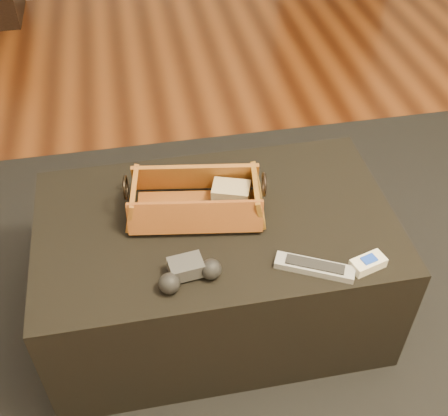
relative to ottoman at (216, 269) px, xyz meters
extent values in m
cube|color=brown|center=(0.03, -0.04, -0.23)|extent=(5.00, 5.50, 0.01)
cube|color=black|center=(0.00, -0.05, -0.22)|extent=(2.60, 2.00, 0.01)
cube|color=black|center=(0.00, 0.00, 0.00)|extent=(1.00, 0.60, 0.42)
cube|color=black|center=(-0.07, 0.03, 0.23)|extent=(0.20, 0.05, 0.02)
cube|color=tan|center=(0.05, 0.05, 0.25)|extent=(0.12, 0.10, 0.06)
cube|color=#975722|center=(-0.05, 0.04, 0.22)|extent=(0.35, 0.20, 0.01)
cube|color=#9E6123|center=(-0.04, 0.12, 0.27)|extent=(0.36, 0.09, 0.10)
cube|color=#AC5B27|center=(-0.06, -0.04, 0.27)|extent=(0.36, 0.09, 0.10)
cube|color=#B17A28|center=(0.12, 0.01, 0.27)|extent=(0.06, 0.18, 0.10)
cube|color=#A75D25|center=(-0.22, 0.07, 0.27)|extent=(0.06, 0.18, 0.10)
torus|color=black|center=(0.14, 0.01, 0.31)|extent=(0.02, 0.07, 0.07)
torus|color=black|center=(-0.23, 0.07, 0.31)|extent=(0.02, 0.07, 0.07)
cube|color=#353538|center=(-0.11, -0.18, 0.24)|extent=(0.09, 0.07, 0.04)
sphere|color=black|center=(-0.15, -0.22, 0.24)|extent=(0.06, 0.06, 0.05)
sphere|color=black|center=(-0.05, -0.20, 0.24)|extent=(0.06, 0.06, 0.05)
cube|color=#A6A9AE|center=(0.22, -0.23, 0.22)|extent=(0.20, 0.13, 0.02)
cube|color=black|center=(0.22, -0.23, 0.23)|extent=(0.15, 0.09, 0.00)
cube|color=white|center=(0.35, -0.24, 0.22)|extent=(0.10, 0.07, 0.03)
cube|color=blue|center=(0.35, -0.24, 0.24)|extent=(0.04, 0.04, 0.01)
camera|label=1|loc=(-0.18, -1.10, 1.30)|focal=45.00mm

